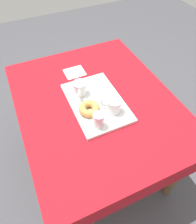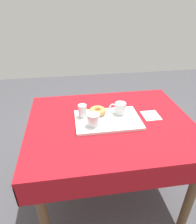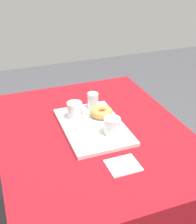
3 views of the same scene
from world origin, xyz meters
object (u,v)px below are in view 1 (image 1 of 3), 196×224
at_px(tea_mug_left, 80,89).
at_px(paper_napkin, 75,72).
at_px(water_glass_near, 99,121).
at_px(tea_mug_right, 114,106).
at_px(sugar_donut_left, 89,109).
at_px(serving_tray, 96,102).
at_px(dining_table, 96,112).
at_px(donut_plate_left, 89,111).

distance_m(tea_mug_left, paper_napkin, 0.24).
relative_size(tea_mug_left, water_glass_near, 1.32).
xyz_separation_m(tea_mug_right, sugar_donut_left, (0.05, 0.13, -0.01)).
distance_m(serving_tray, paper_napkin, 0.34).
bearing_deg(tea_mug_right, sugar_donut_left, 69.95).
bearing_deg(paper_napkin, dining_table, -174.78).
relative_size(tea_mug_left, paper_napkin, 0.87).
xyz_separation_m(tea_mug_right, donut_plate_left, (0.05, 0.13, -0.04)).
distance_m(donut_plate_left, paper_napkin, 0.40).
xyz_separation_m(serving_tray, paper_napkin, (0.34, 0.02, -0.01)).
xyz_separation_m(water_glass_near, donut_plate_left, (0.11, 0.01, -0.04)).
distance_m(tea_mug_left, water_glass_near, 0.28).
bearing_deg(tea_mug_right, donut_plate_left, 69.95).
distance_m(tea_mug_left, donut_plate_left, 0.17).
height_order(serving_tray, sugar_donut_left, sugar_donut_left).
relative_size(water_glass_near, sugar_donut_left, 0.74).
xyz_separation_m(dining_table, tea_mug_left, (0.08, 0.07, 0.17)).
distance_m(tea_mug_right, donut_plate_left, 0.15).
distance_m(dining_table, tea_mug_right, 0.22).
height_order(serving_tray, paper_napkin, serving_tray).
xyz_separation_m(tea_mug_left, donut_plate_left, (-0.17, 0.01, -0.04)).
distance_m(dining_table, water_glass_near, 0.27).
relative_size(serving_tray, tea_mug_left, 3.87).
height_order(tea_mug_left, sugar_donut_left, tea_mug_left).
relative_size(tea_mug_left, tea_mug_right, 1.14).
distance_m(tea_mug_left, tea_mug_right, 0.25).
height_order(tea_mug_left, tea_mug_right, same).
bearing_deg(tea_mug_left, serving_tray, -149.03).
distance_m(water_glass_near, sugar_donut_left, 0.11).
bearing_deg(sugar_donut_left, donut_plate_left, 0.00).
bearing_deg(tea_mug_left, donut_plate_left, 177.07).
bearing_deg(sugar_donut_left, paper_napkin, -7.46).
bearing_deg(donut_plate_left, tea_mug_right, -110.05).
relative_size(serving_tray, water_glass_near, 5.09).
bearing_deg(water_glass_near, tea_mug_right, -63.21).
relative_size(water_glass_near, paper_napkin, 0.66).
height_order(donut_plate_left, paper_napkin, donut_plate_left).
relative_size(donut_plate_left, paper_napkin, 0.94).
relative_size(tea_mug_left, sugar_donut_left, 0.97).
xyz_separation_m(serving_tray, tea_mug_right, (-0.11, -0.06, 0.05)).
bearing_deg(sugar_donut_left, water_glass_near, -175.74).
height_order(donut_plate_left, sugar_donut_left, sugar_donut_left).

